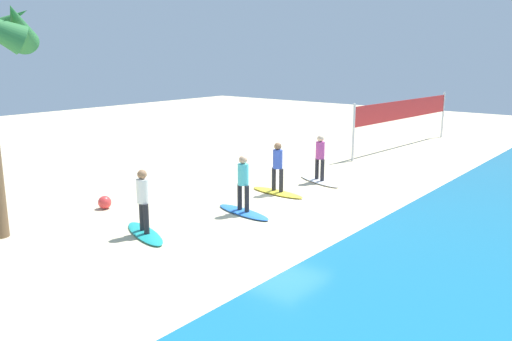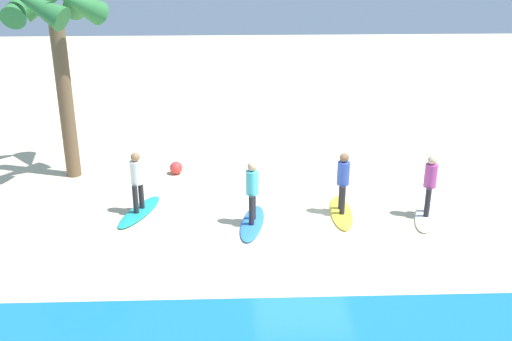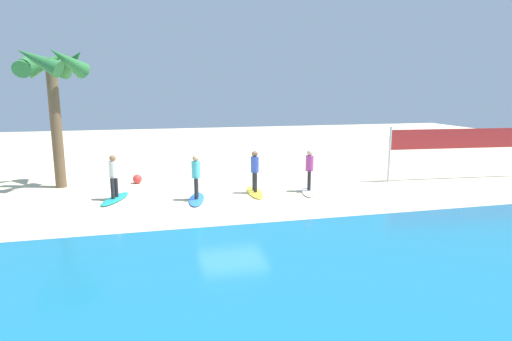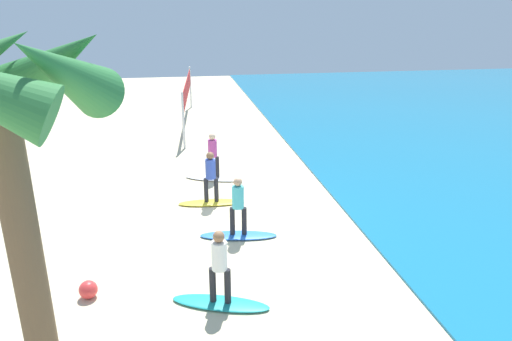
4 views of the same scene
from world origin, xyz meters
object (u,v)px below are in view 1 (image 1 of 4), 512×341
surfboard_yellow (277,192)px  surfer_blue (243,179)px  beach_ball (105,202)px  surfboard_white (319,181)px  surfer_teal (143,196)px  volleyball_net (404,112)px  surfboard_teal (145,233)px  surfer_white (320,154)px  surfer_yellow (278,163)px  surfboard_blue (243,212)px

surfboard_yellow → surfer_blue: 2.65m
surfer_blue → beach_ball: size_ratio=4.14×
surfboard_white → surfer_teal: bearing=-73.2°
surfer_teal → volleyball_net: volleyball_net is taller
surfer_blue → surfboard_teal: surfer_blue is taller
surfer_white → volleyball_net: bearing=-176.0°
surfboard_yellow → beach_ball: beach_ball is taller
surfer_teal → surfer_white: bearing=176.3°
surfer_blue → volleyball_net: volleyball_net is taller
surfer_yellow → volleyball_net: 10.90m
surfboard_blue → surfer_white: bearing=102.9°
surfboard_white → beach_ball: (6.88, -3.27, 0.15)m
surfboard_yellow → surfboard_blue: same height
surfer_white → volleyball_net: volleyball_net is taller
surfboard_teal → beach_ball: (-0.75, -2.78, 0.15)m
surfboard_blue → surfboard_teal: (3.01, -0.79, 0.00)m
surfboard_yellow → surfboard_blue: size_ratio=1.00×
surfboard_yellow → surfer_teal: 5.50m
surfer_yellow → surfer_teal: 5.41m
surfboard_blue → surfer_blue: surfer_blue is taller
surfboard_white → surfboard_blue: size_ratio=1.00×
surfer_white → surfboard_white: bearing=-90.0°
surfer_white → surfer_blue: 4.63m
surfer_yellow → beach_ball: 5.61m
surfer_blue → beach_ball: 4.30m
surfer_white → surfer_blue: size_ratio=1.00×
surfboard_blue → surfer_teal: (3.01, -0.79, 0.99)m
surfer_yellow → surfboard_blue: size_ratio=0.78×
surfer_yellow → volleyball_net: volleyball_net is taller
beach_ball → surfboard_blue: bearing=122.3°
surfer_yellow → surfer_blue: bearing=12.7°
surfer_blue → volleyball_net: size_ratio=0.18×
volleyball_net → beach_ball: volleyball_net is taller
beach_ball → surfer_white: bearing=154.6°
surfboard_yellow → volleyball_net: volleyball_net is taller
surfer_white → surfer_teal: 7.64m
surfboard_blue → surfer_blue: size_ratio=1.28×
surfer_yellow → surfboard_blue: 2.65m
surfer_teal → surfboard_white: bearing=176.3°
surfer_teal → surfer_blue: bearing=165.4°
surfer_yellow → beach_ball: surfer_yellow is taller
surfboard_yellow → surfer_yellow: (0.00, -0.00, 0.99)m
beach_ball → surfer_yellow: bearing=146.9°
surfer_white → surfboard_teal: size_ratio=0.78×
surfboard_white → surfer_blue: size_ratio=1.28×
surfer_yellow → surfer_teal: (5.40, -0.25, 0.00)m
surfboard_white → surfer_white: bearing=20.5°
surfer_teal → surfboard_blue: bearing=165.4°
surfer_white → surfer_blue: (4.62, 0.30, 0.00)m
surfer_white → beach_ball: 7.66m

